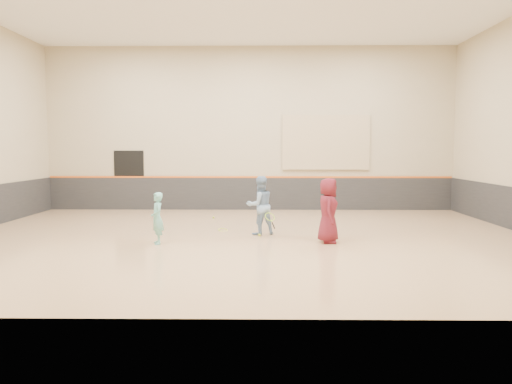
{
  "coord_description": "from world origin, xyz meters",
  "views": [
    {
      "loc": [
        0.47,
        -12.49,
        2.28
      ],
      "look_at": [
        0.3,
        0.4,
        1.15
      ],
      "focal_mm": 35.0,
      "sensor_mm": 36.0,
      "label": 1
    }
  ],
  "objects_px": {
    "young_man": "(328,210)",
    "spare_racket": "(223,228)",
    "instructor": "(260,205)",
    "girl": "(157,218)"
  },
  "relations": [
    {
      "from": "girl",
      "to": "instructor",
      "type": "bearing_deg",
      "value": 98.12
    },
    {
      "from": "instructor",
      "to": "spare_racket",
      "type": "xyz_separation_m",
      "value": [
        -1.04,
        0.61,
        -0.7
      ]
    },
    {
      "from": "instructor",
      "to": "young_man",
      "type": "distance_m",
      "value": 2.01
    },
    {
      "from": "young_man",
      "to": "spare_racket",
      "type": "height_order",
      "value": "young_man"
    },
    {
      "from": "young_man",
      "to": "spare_racket",
      "type": "distance_m",
      "value": 3.28
    },
    {
      "from": "instructor",
      "to": "spare_racket",
      "type": "relative_size",
      "value": 2.63
    },
    {
      "from": "instructor",
      "to": "young_man",
      "type": "bearing_deg",
      "value": 120.79
    },
    {
      "from": "girl",
      "to": "instructor",
      "type": "distance_m",
      "value": 2.79
    },
    {
      "from": "young_man",
      "to": "spare_racket",
      "type": "bearing_deg",
      "value": 62.71
    },
    {
      "from": "girl",
      "to": "instructor",
      "type": "relative_size",
      "value": 0.8
    }
  ]
}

